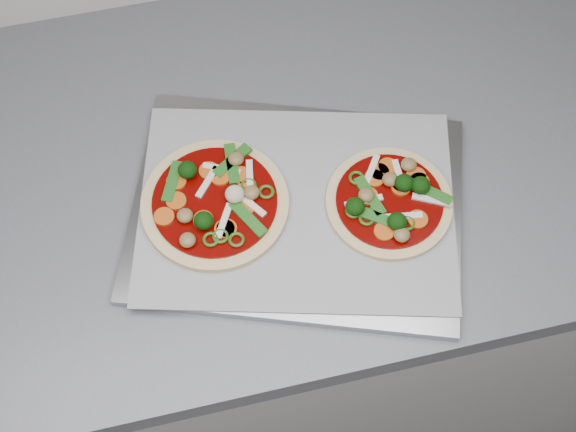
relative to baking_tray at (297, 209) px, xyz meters
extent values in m
cube|color=#B8B8B5|center=(0.22, 0.08, -0.48)|extent=(3.60, 0.60, 0.86)
cube|color=slate|center=(0.22, 0.08, -0.03)|extent=(3.60, 0.60, 0.04)
cube|color=gray|center=(0.00, 0.00, 0.00)|extent=(0.48, 0.42, 0.01)
cube|color=#97979D|center=(0.00, 0.00, 0.01)|extent=(0.45, 0.37, 0.00)
cylinder|color=#D8BC7C|center=(-0.10, 0.02, 0.01)|extent=(0.24, 0.24, 0.01)
cylinder|color=#690800|center=(-0.10, 0.02, 0.02)|extent=(0.20, 0.20, 0.00)
cylinder|color=#D56112|center=(-0.09, 0.05, 0.02)|extent=(0.03, 0.03, 0.00)
torus|color=#2C4D11|center=(-0.08, -0.04, 0.02)|extent=(0.03, 0.03, 0.00)
cube|color=#2B631F|center=(-0.06, -0.01, 0.02)|extent=(0.04, 0.06, 0.00)
ellipsoid|color=black|center=(-0.12, -0.01, 0.03)|extent=(0.03, 0.03, 0.02)
cube|color=white|center=(-0.05, 0.04, 0.02)|extent=(0.02, 0.05, 0.00)
cylinder|color=#D56112|center=(-0.14, 0.06, 0.02)|extent=(0.04, 0.04, 0.00)
torus|color=#2C4D11|center=(-0.11, -0.03, 0.02)|extent=(0.02, 0.02, 0.00)
ellipsoid|color=black|center=(-0.12, 0.07, 0.03)|extent=(0.03, 0.03, 0.02)
cylinder|color=#D56112|center=(-0.06, 0.03, 0.02)|extent=(0.03, 0.03, 0.00)
cube|color=#2B631F|center=(-0.07, 0.07, 0.02)|extent=(0.02, 0.06, 0.00)
cube|color=#2B631F|center=(-0.14, 0.06, 0.02)|extent=(0.04, 0.06, 0.00)
torus|color=#2C4D11|center=(-0.03, 0.02, 0.02)|extent=(0.02, 0.02, 0.00)
cube|color=white|center=(-0.08, 0.06, 0.02)|extent=(0.05, 0.03, 0.00)
cube|color=#2B631F|center=(-0.07, 0.07, 0.02)|extent=(0.06, 0.04, 0.00)
ellipsoid|color=olive|center=(-0.14, -0.03, 0.03)|extent=(0.03, 0.03, 0.01)
cylinder|color=#D56112|center=(-0.10, 0.06, 0.02)|extent=(0.03, 0.03, 0.00)
cube|color=white|center=(-0.09, -0.01, 0.02)|extent=(0.03, 0.05, 0.00)
ellipsoid|color=olive|center=(-0.05, 0.02, 0.03)|extent=(0.03, 0.03, 0.01)
cube|color=white|center=(-0.06, 0.01, 0.02)|extent=(0.03, 0.04, 0.00)
cylinder|color=#D56112|center=(-0.12, 0.00, 0.02)|extent=(0.03, 0.03, 0.00)
cylinder|color=#D56112|center=(-0.16, 0.01, 0.02)|extent=(0.04, 0.04, 0.00)
torus|color=#2C4D11|center=(-0.10, -0.03, 0.02)|extent=(0.02, 0.02, 0.00)
cylinder|color=#D56112|center=(-0.09, -0.02, 0.02)|extent=(0.04, 0.04, 0.00)
ellipsoid|color=#C5BA96|center=(-0.07, 0.02, 0.03)|extent=(0.03, 0.03, 0.02)
ellipsoid|color=olive|center=(-0.06, 0.07, 0.03)|extent=(0.03, 0.03, 0.01)
cylinder|color=#D56112|center=(-0.09, -0.02, 0.02)|extent=(0.03, 0.03, 0.00)
cylinder|color=#D56112|center=(-0.06, 0.00, 0.02)|extent=(0.03, 0.03, 0.00)
cube|color=white|center=(-0.10, 0.05, 0.02)|extent=(0.04, 0.04, 0.00)
cylinder|color=#D56112|center=(-0.14, 0.03, 0.02)|extent=(0.03, 0.03, 0.00)
ellipsoid|color=olive|center=(-0.14, 0.01, 0.03)|extent=(0.02, 0.02, 0.01)
torus|color=#2C4D11|center=(-0.05, 0.03, 0.02)|extent=(0.02, 0.02, 0.00)
cylinder|color=#D56112|center=(-0.06, 0.05, 0.02)|extent=(0.03, 0.03, 0.00)
ellipsoid|color=olive|center=(-0.13, 0.07, 0.03)|extent=(0.02, 0.02, 0.01)
cylinder|color=#D8BC7C|center=(0.11, -0.02, 0.01)|extent=(0.16, 0.16, 0.01)
cylinder|color=#690800|center=(0.11, -0.02, 0.02)|extent=(0.14, 0.14, 0.00)
cylinder|color=#D56112|center=(0.10, 0.01, 0.02)|extent=(0.03, 0.03, 0.00)
ellipsoid|color=olive|center=(0.12, 0.00, 0.03)|extent=(0.02, 0.02, 0.01)
cylinder|color=#D56112|center=(0.13, -0.01, 0.02)|extent=(0.03, 0.03, 0.00)
cube|color=white|center=(0.13, 0.00, 0.02)|extent=(0.01, 0.05, 0.00)
torus|color=#2C4D11|center=(0.08, -0.03, 0.02)|extent=(0.02, 0.02, 0.00)
cylinder|color=#D56112|center=(0.14, -0.06, 0.02)|extent=(0.03, 0.03, 0.00)
ellipsoid|color=olive|center=(0.08, -0.01, 0.03)|extent=(0.03, 0.03, 0.01)
cube|color=white|center=(0.08, -0.02, 0.02)|extent=(0.05, 0.01, 0.00)
ellipsoid|color=black|center=(0.13, -0.01, 0.03)|extent=(0.03, 0.03, 0.02)
ellipsoid|color=black|center=(0.15, -0.02, 0.03)|extent=(0.03, 0.03, 0.02)
cylinder|color=#D56112|center=(0.15, 0.00, 0.02)|extent=(0.04, 0.04, 0.00)
torus|color=#2C4D11|center=(0.12, -0.06, 0.02)|extent=(0.03, 0.03, 0.00)
cylinder|color=#D56112|center=(0.12, 0.02, 0.02)|extent=(0.03, 0.03, 0.00)
cube|color=white|center=(0.12, -0.05, 0.02)|extent=(0.05, 0.02, 0.00)
cube|color=white|center=(0.10, 0.02, 0.02)|extent=(0.03, 0.04, 0.00)
torus|color=#2C4D11|center=(0.06, -0.03, 0.02)|extent=(0.03, 0.03, 0.00)
torus|color=#2C4D11|center=(0.08, 0.01, 0.02)|extent=(0.02, 0.02, 0.00)
torus|color=#2C4D11|center=(0.08, -0.04, 0.02)|extent=(0.02, 0.02, 0.00)
ellipsoid|color=olive|center=(0.11, -0.08, 0.03)|extent=(0.03, 0.03, 0.01)
ellipsoid|color=olive|center=(0.07, -0.02, 0.03)|extent=(0.03, 0.03, 0.01)
ellipsoid|color=olive|center=(0.15, 0.02, 0.03)|extent=(0.02, 0.02, 0.01)
cylinder|color=#D56112|center=(0.13, -0.01, 0.02)|extent=(0.03, 0.03, 0.00)
cube|color=#2B631F|center=(0.16, -0.03, 0.02)|extent=(0.05, 0.05, 0.00)
ellipsoid|color=black|center=(0.11, -0.06, 0.03)|extent=(0.02, 0.02, 0.02)
ellipsoid|color=black|center=(0.07, -0.03, 0.03)|extent=(0.03, 0.03, 0.02)
cylinder|color=#D56112|center=(0.11, 0.02, 0.02)|extent=(0.03, 0.03, 0.00)
cylinder|color=#D56112|center=(0.09, -0.07, 0.02)|extent=(0.03, 0.03, 0.00)
cylinder|color=#D56112|center=(0.15, -0.01, 0.02)|extent=(0.03, 0.03, 0.00)
cube|color=#2B631F|center=(0.09, -0.01, 0.02)|extent=(0.03, 0.06, 0.00)
cube|color=white|center=(0.16, -0.04, 0.02)|extent=(0.05, 0.03, 0.00)
cube|color=#2B631F|center=(0.08, -0.04, 0.02)|extent=(0.05, 0.05, 0.00)
cylinder|color=#D56112|center=(0.09, -0.01, 0.02)|extent=(0.03, 0.03, 0.00)
camera|label=1|loc=(-0.12, -0.46, 0.88)|focal=50.00mm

